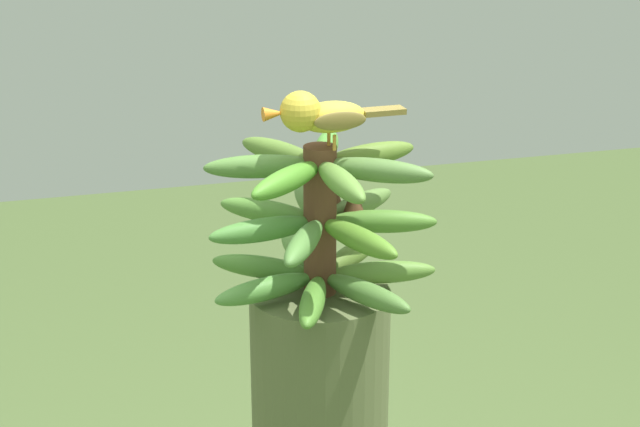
{
  "coord_description": "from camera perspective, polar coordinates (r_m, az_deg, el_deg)",
  "views": [
    {
      "loc": [
        1.35,
        -0.37,
        1.8
      ],
      "look_at": [
        0.0,
        0.0,
        1.28
      ],
      "focal_mm": 58.51,
      "sensor_mm": 36.0,
      "label": 1
    }
  ],
  "objects": [
    {
      "name": "banana_bunch",
      "position": [
        1.49,
        0.04,
        -0.35
      ],
      "size": [
        0.34,
        0.34,
        0.22
      ],
      "color": "brown",
      "rests_on": "banana_tree"
    },
    {
      "name": "perched_bird",
      "position": [
        1.43,
        -0.06,
        5.44
      ],
      "size": [
        0.06,
        0.2,
        0.08
      ],
      "color": "#C68933",
      "rests_on": "banana_bunch"
    }
  ]
}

